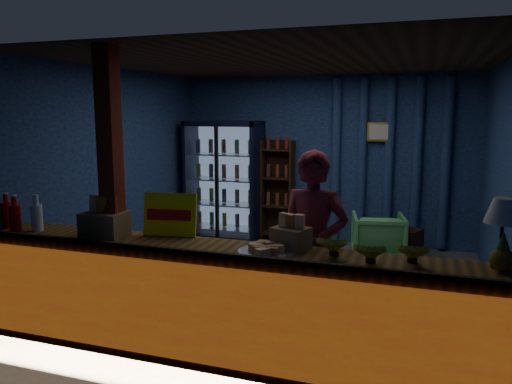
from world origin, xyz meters
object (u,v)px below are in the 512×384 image
(green_chair, at_px, (378,237))
(shopkeeper, at_px, (313,248))
(pastry_tray, at_px, (267,251))
(table_lamp, at_px, (503,214))

(green_chair, bearing_deg, shopkeeper, 72.13)
(green_chair, xyz_separation_m, pastry_tray, (-0.56, -3.35, 0.65))
(shopkeeper, xyz_separation_m, pastry_tray, (-0.24, -0.58, 0.11))
(green_chair, relative_size, table_lamp, 1.43)
(shopkeeper, height_order, pastry_tray, shopkeeper)
(green_chair, height_order, pastry_tray, pastry_tray)
(green_chair, bearing_deg, table_lamp, 98.19)
(shopkeeper, xyz_separation_m, green_chair, (0.33, 2.77, -0.54))
(shopkeeper, bearing_deg, table_lamp, -10.60)
(table_lamp, bearing_deg, green_chair, 109.33)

